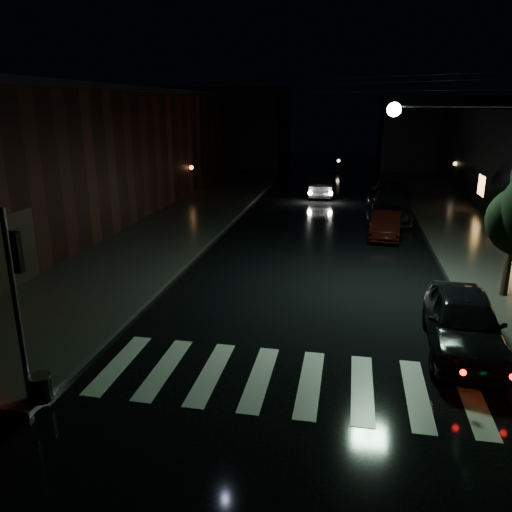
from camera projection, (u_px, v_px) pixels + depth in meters
The scene contains 14 objects.
ground at pixel (157, 379), 11.85m from camera, with size 120.00×120.00×0.00m, color black.
sidewalk_left at pixel (166, 229), 25.88m from camera, with size 6.00×44.00×0.15m, color #282826.
sidewalk_right at pixel (472, 243), 23.20m from camera, with size 4.00×44.00×0.15m, color #282826.
building_left at pixel (58, 156), 28.02m from camera, with size 10.00×36.00×7.00m, color black.
building_far_left at pixel (222, 126), 54.77m from camera, with size 14.00×10.00×8.00m, color black.
building_far_right at pixel (451, 133), 50.62m from camera, with size 14.00×10.00×7.00m, color black.
crosswalk at pixel (285, 380), 11.78m from camera, with size 9.00×3.00×0.01m, color beige.
signal_pole_corner at pixel (29, 340), 10.42m from camera, with size 0.68×0.61×4.20m.
utility_pole at pixel (501, 160), 15.51m from camera, with size 4.92×0.44×8.00m.
parked_car_a at pixel (463, 321), 13.12m from camera, with size 1.85×4.60×1.57m, color black.
parked_car_b at pixel (386, 224), 24.33m from camera, with size 1.37×3.93×1.30m, color black.
parked_car_c at pixel (391, 206), 28.02m from camera, with size 2.23×5.49×1.59m, color black.
parked_car_d at pixel (388, 193), 32.57m from camera, with size 2.38×5.15×1.43m, color black.
oncoming_car at pixel (320, 186), 35.26m from camera, with size 1.56×4.48×1.47m, color black.
Camera 1 is at (4.28, -9.86, 6.25)m, focal length 35.00 mm.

